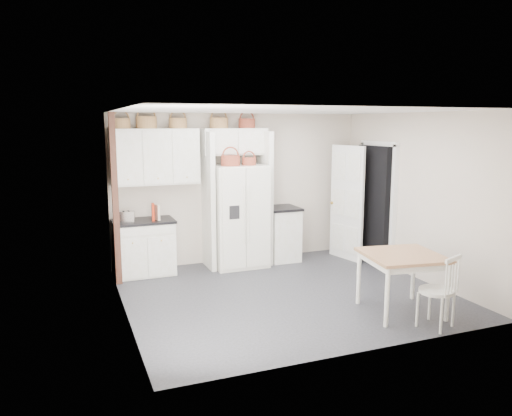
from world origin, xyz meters
name	(u,v)px	position (x,y,z in m)	size (l,w,h in m)	color
floor	(286,293)	(0.00, 0.00, 0.00)	(4.50, 4.50, 0.00)	#262628
ceiling	(288,111)	(0.00, 0.00, 2.60)	(4.50, 4.50, 0.00)	white
wall_back	(240,188)	(0.00, 2.00, 1.30)	(4.50, 4.50, 0.00)	beige
wall_left	(122,216)	(-2.25, 0.00, 1.30)	(4.00, 4.00, 0.00)	beige
wall_right	(417,197)	(2.25, 0.00, 1.30)	(4.00, 4.00, 0.00)	beige
refrigerator	(239,216)	(-0.15, 1.63, 0.87)	(0.90, 0.72, 1.74)	white
base_cab_left	(144,248)	(-1.75, 1.70, 0.43)	(0.93, 0.59, 0.86)	beige
base_cab_right	(281,235)	(0.69, 1.70, 0.46)	(0.52, 0.63, 0.92)	beige
dining_table	(401,283)	(1.09, -1.18, 0.39)	(0.94, 0.94, 0.78)	brown
windsor_chair	(436,291)	(1.18, -1.74, 0.45)	(0.44, 0.40, 0.91)	beige
counter_left	(143,221)	(-1.75, 1.70, 0.88)	(0.97, 0.63, 0.04)	black
counter_right	(282,208)	(0.69, 1.70, 0.94)	(0.57, 0.67, 0.04)	black
toaster	(126,217)	(-2.02, 1.59, 0.99)	(0.26, 0.15, 0.18)	silver
cookbook_red	(153,212)	(-1.60, 1.62, 1.03)	(0.04, 0.18, 0.27)	#B5290F
cookbook_cream	(157,212)	(-1.54, 1.62, 1.03)	(0.04, 0.17, 0.25)	beige
basket_upper_a	(121,123)	(-2.01, 1.83, 2.43)	(0.28, 0.28, 0.16)	#9F7147
basket_upper_b	(147,122)	(-1.62, 1.83, 2.45)	(0.32, 0.32, 0.19)	#9F7147
basket_upper_c	(178,123)	(-1.11, 1.83, 2.43)	(0.29, 0.29, 0.17)	#9F7147
basket_bridge_a	(219,123)	(-0.42, 1.83, 2.44)	(0.31, 0.31, 0.18)	#9F7147
basket_bridge_b	(247,123)	(0.08, 1.83, 2.43)	(0.29, 0.29, 0.16)	brown
basket_fridge_a	(230,161)	(-0.32, 1.53, 1.83)	(0.32, 0.32, 0.17)	brown
basket_fridge_b	(249,161)	(0.00, 1.53, 1.81)	(0.24, 0.24, 0.13)	brown
upper_cabinet	(155,157)	(-1.50, 1.83, 1.90)	(1.40, 0.34, 0.90)	beige
bridge_cabinet	(234,142)	(-0.15, 1.83, 2.12)	(1.12, 0.34, 0.45)	beige
fridge_panel_left	(208,201)	(-0.66, 1.70, 1.15)	(0.08, 0.60, 2.30)	beige
fridge_panel_right	(265,198)	(0.36, 1.70, 1.15)	(0.08, 0.60, 2.30)	beige
trim_post	(115,200)	(-2.20, 1.35, 1.30)	(0.09, 0.09, 2.60)	#401A12
doorway_void	(375,205)	(2.16, 1.00, 1.02)	(0.18, 0.85, 2.05)	black
door_slab	(347,203)	(1.80, 1.33, 1.02)	(0.80, 0.04, 2.05)	white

